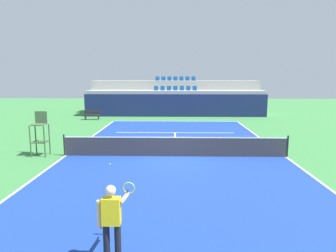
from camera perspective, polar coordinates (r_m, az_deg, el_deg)
ground_plane at (r=15.22m, az=1.30°, el=-5.68°), size 80.00×80.00×0.00m
court_surface at (r=15.22m, az=1.30°, el=-5.66°), size 11.00×24.00×0.01m
baseline_far at (r=26.94m, az=1.35°, el=0.90°), size 11.00×0.10×0.00m
sideline_left at (r=16.17m, az=-18.49°, el=-5.23°), size 0.10×24.00×0.00m
sideline_right at (r=16.16m, az=21.10°, el=-5.39°), size 0.10×24.00×0.00m
service_line_far at (r=21.46m, az=1.33°, el=-1.25°), size 8.26×0.10×0.00m
centre_service_line at (r=18.33m, az=1.32°, el=-3.07°), size 0.10×6.40×0.00m
back_wall at (r=29.97m, az=1.36°, el=3.83°), size 17.81×0.30×2.19m
stands_tier_lower at (r=31.30m, az=1.37°, el=4.36°), size 17.81×2.40×2.52m
stands_tier_upper at (r=33.66m, az=1.37°, el=5.51°), size 17.81×2.40×3.46m
seating_row_lower at (r=31.31m, az=1.38°, el=6.90°), size 4.37×0.44×0.44m
seating_row_upper at (r=33.69m, az=1.39°, el=8.67°), size 4.37×0.44×0.44m
tennis_net at (r=15.09m, az=1.30°, el=-3.82°), size 11.08×0.08×1.07m
player at (r=6.78m, az=-10.38°, el=-16.57°), size 0.69×0.98×1.71m
umpire_chair at (r=16.45m, az=-22.73°, el=-1.05°), size 0.76×0.66×2.20m
player_bench at (r=28.81m, az=-13.97°, el=2.17°), size 1.50×0.40×0.85m
tennis_ball_0 at (r=14.01m, az=-10.78°, el=-6.99°), size 0.07×0.07×0.07m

